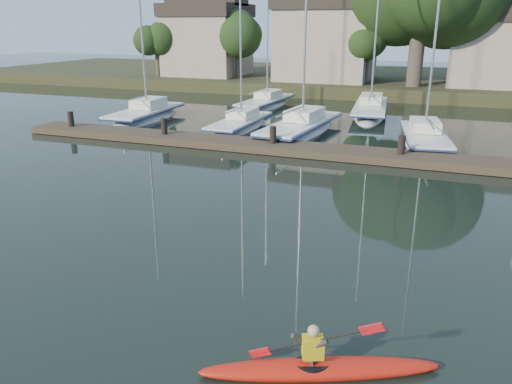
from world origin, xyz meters
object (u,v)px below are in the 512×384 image
(sailboat_2, at_px, (301,137))
(sailboat_3, at_px, (424,148))
(dock, at_px, (334,152))
(sailboat_1, at_px, (240,131))
(sailboat_6, at_px, (370,117))
(sailboat_0, at_px, (146,123))
(sailboat_5, at_px, (266,109))
(kayak, at_px, (319,366))

(sailboat_2, xyz_separation_m, sailboat_3, (6.66, -0.38, 0.01))
(dock, distance_m, sailboat_1, 7.92)
(sailboat_1, height_order, sailboat_6, sailboat_6)
(sailboat_0, xyz_separation_m, sailboat_2, (10.52, -0.62, 0.01))
(dock, relative_size, sailboat_6, 2.07)
(sailboat_2, xyz_separation_m, sailboat_5, (-5.05, 8.35, 0.02))
(dock, xyz_separation_m, sailboat_5, (-7.88, 12.75, -0.38))
(sailboat_3, xyz_separation_m, sailboat_6, (-3.97, 8.27, -0.00))
(kayak, bearing_deg, sailboat_0, 105.95)
(sailboat_2, height_order, sailboat_3, sailboat_2)
(sailboat_1, xyz_separation_m, sailboat_5, (-1.34, 8.30, -0.01))
(sailboat_3, distance_m, sailboat_6, 9.17)
(kayak, xyz_separation_m, sailboat_2, (-5.85, 19.57, -0.37))
(sailboat_0, bearing_deg, sailboat_2, -6.01)
(sailboat_1, height_order, sailboat_3, sailboat_3)
(kayak, relative_size, sailboat_3, 0.33)
(dock, bearing_deg, sailboat_5, 121.74)
(kayak, bearing_deg, sailboat_1, 92.90)
(sailboat_0, bearing_deg, sailboat_1, -7.46)
(dock, height_order, sailboat_0, sailboat_0)
(sailboat_6, bearing_deg, sailboat_1, -134.87)
(sailboat_0, distance_m, sailboat_6, 15.08)
(sailboat_2, bearing_deg, sailboat_3, 2.41)
(sailboat_0, distance_m, sailboat_3, 17.21)
(dock, xyz_separation_m, sailboat_3, (3.83, 4.02, -0.39))
(dock, xyz_separation_m, sailboat_2, (-2.83, 4.40, -0.41))
(sailboat_3, relative_size, sailboat_6, 0.78)
(sailboat_5, bearing_deg, sailboat_6, 0.29)
(sailboat_5, bearing_deg, sailboat_0, -121.57)
(kayak, relative_size, dock, 0.12)
(sailboat_5, distance_m, sailboat_6, 7.76)
(kayak, distance_m, sailboat_0, 25.99)
(sailboat_3, bearing_deg, sailboat_2, 167.89)
(sailboat_0, distance_m, sailboat_1, 6.83)
(kayak, relative_size, sailboat_0, 0.32)
(sailboat_1, distance_m, sailboat_6, 10.13)
(sailboat_0, bearing_deg, sailboat_6, 26.16)
(sailboat_3, relative_size, sailboat_5, 0.90)
(dock, distance_m, sailboat_5, 14.99)
(sailboat_2, bearing_deg, sailboat_1, -175.04)
(sailboat_0, bearing_deg, kayak, -53.62)
(sailboat_3, bearing_deg, dock, -142.48)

